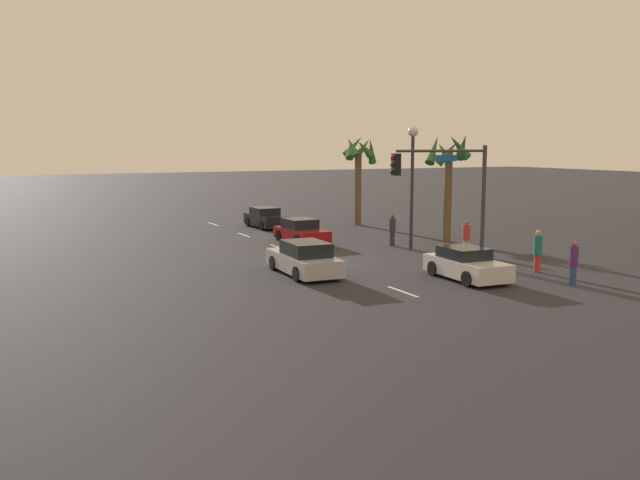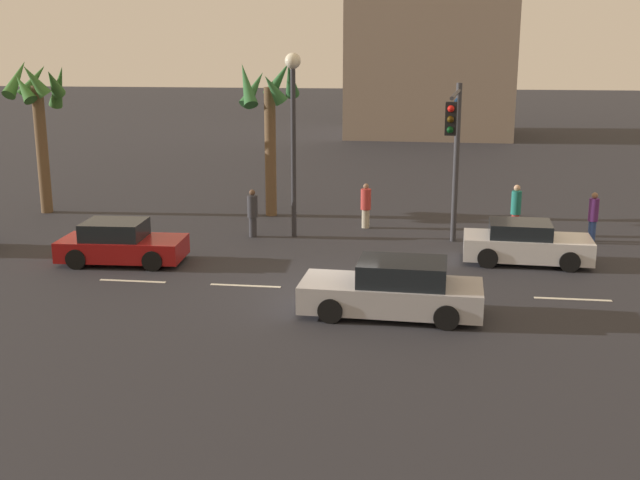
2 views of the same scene
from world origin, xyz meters
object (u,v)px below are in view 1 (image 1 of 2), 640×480
object	(u,v)px
pedestrian_2	(574,262)
palm_tree_1	(449,164)
traffic_signal	(451,185)
car_1	(301,232)
car_3	(304,259)
pedestrian_0	(466,236)
palm_tree_0	(359,160)
pedestrian_3	(538,250)
streetlamp	(412,164)
car_2	(266,218)
car_0	(466,265)
pedestrian_1	(392,229)

from	to	relation	value
pedestrian_2	palm_tree_1	bearing A→B (deg)	166.93
traffic_signal	car_1	bearing A→B (deg)	-165.86
car_3	pedestrian_0	xyz separation A→B (m)	(-1.51, 9.90, 0.23)
palm_tree_0	pedestrian_3	bearing A→B (deg)	-4.81
car_1	car_3	bearing A→B (deg)	-23.52
streetlamp	pedestrian_3	world-z (taller)	streetlamp
car_1	car_2	world-z (taller)	car_2
pedestrian_2	car_1	bearing A→B (deg)	-162.20
car_3	pedestrian_3	bearing A→B (deg)	66.93
car_0	car_2	size ratio (longest dim) A/B	1.02
car_3	palm_tree_0	size ratio (longest dim) A/B	0.74
car_2	palm_tree_1	size ratio (longest dim) A/B	0.64
car_2	traffic_signal	world-z (taller)	traffic_signal
car_3	streetlamp	bearing A→B (deg)	116.08
streetlamp	pedestrian_0	bearing A→B (deg)	35.12
car_1	pedestrian_0	bearing A→B (deg)	39.23
pedestrian_0	palm_tree_1	bearing A→B (deg)	156.13
car_1	pedestrian_3	bearing A→B (deg)	23.40
car_0	car_3	size ratio (longest dim) A/B	0.86
pedestrian_2	palm_tree_0	world-z (taller)	palm_tree_0
pedestrian_0	pedestrian_1	xyz separation A→B (m)	(-3.96, -2.01, 0.02)
car_3	palm_tree_0	bearing A→B (deg)	143.58
streetlamp	palm_tree_0	bearing A→B (deg)	165.18
pedestrian_2	palm_tree_1	xyz separation A→B (m)	(-12.25, 2.84, 3.58)
palm_tree_1	streetlamp	bearing A→B (deg)	-65.71
car_1	streetlamp	world-z (taller)	streetlamp
car_2	pedestrian_3	world-z (taller)	pedestrian_3
traffic_signal	pedestrian_3	bearing A→B (deg)	50.66
pedestrian_3	palm_tree_1	size ratio (longest dim) A/B	0.30
pedestrian_2	pedestrian_3	xyz separation A→B (m)	(-2.62, 0.60, 0.06)
traffic_signal	streetlamp	world-z (taller)	streetlamp
pedestrian_1	palm_tree_0	distance (m)	10.68
traffic_signal	pedestrian_1	distance (m)	7.78
car_3	streetlamp	size ratio (longest dim) A/B	0.72
car_0	traffic_signal	size ratio (longest dim) A/B	0.73
car_3	pedestrian_2	world-z (taller)	pedestrian_2
car_2	palm_tree_0	size ratio (longest dim) A/B	0.63
streetlamp	pedestrian_1	size ratio (longest dim) A/B	3.74
pedestrian_1	pedestrian_2	bearing A→B (deg)	4.58
car_1	traffic_signal	size ratio (longest dim) A/B	0.72
pedestrian_2	pedestrian_3	size ratio (longest dim) A/B	0.94
car_1	car_3	world-z (taller)	car_3
car_1	car_2	xyz separation A→B (m)	(-7.47, 0.73, 0.01)
traffic_signal	streetlamp	xyz separation A→B (m)	(-5.61, 1.64, 0.76)
palm_tree_1	pedestrian_3	bearing A→B (deg)	-13.10
car_1	pedestrian_0	distance (m)	9.54
pedestrian_2	palm_tree_0	size ratio (longest dim) A/B	0.28
pedestrian_0	palm_tree_0	xyz separation A→B (m)	(-13.49, 1.17, 3.65)
pedestrian_3	palm_tree_0	bearing A→B (deg)	175.19
car_0	palm_tree_1	xyz separation A→B (m)	(-9.55, 6.07, 3.89)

